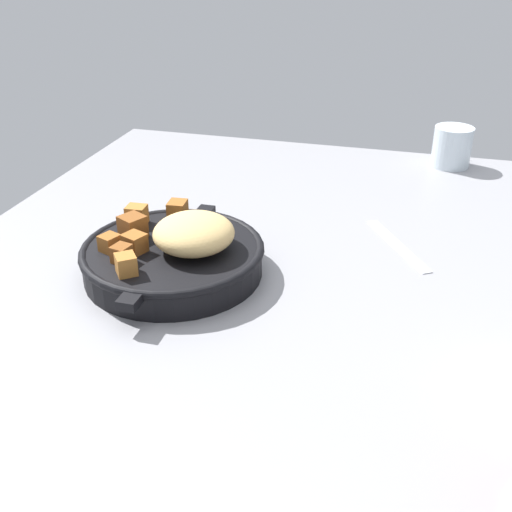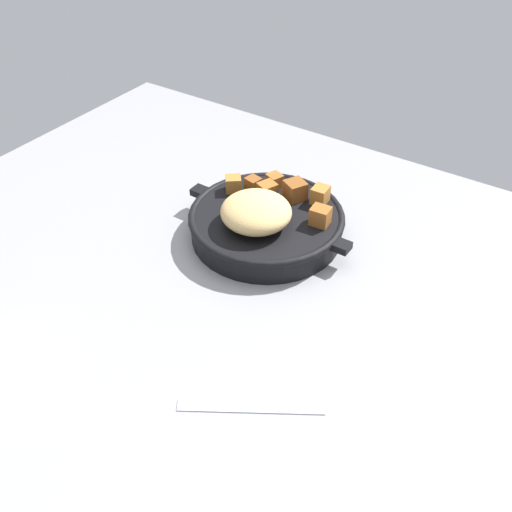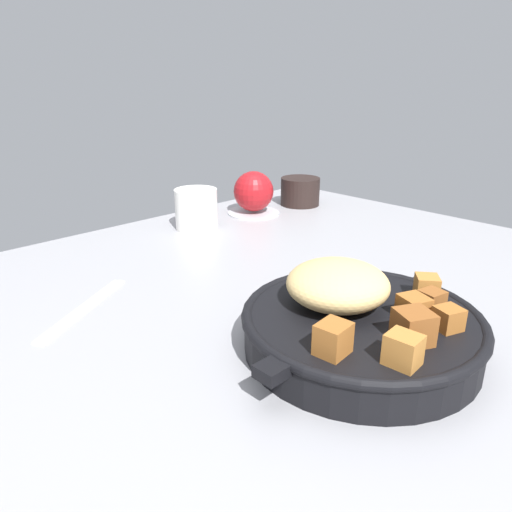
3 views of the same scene
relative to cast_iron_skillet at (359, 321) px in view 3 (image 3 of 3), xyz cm
name	(u,v)px [view 3 (image 3 of 3)]	position (x,y,z in cm)	size (l,w,h in cm)	color
ground_plane	(267,326)	(-1.98, 11.54, -4.39)	(118.92, 94.17, 2.40)	gray
cast_iron_skillet	(359,321)	(0.00, 0.00, 0.00)	(29.50, 25.15, 8.96)	black
saucer_plate	(254,212)	(29.57, 46.53, -2.89)	(10.91, 10.91, 0.60)	#B7BABF
red_apple	(254,191)	(29.57, 46.53, 1.59)	(8.37, 8.37, 8.37)	maroon
butter_knife	(84,308)	(-16.73, 29.07, -3.01)	(17.66, 1.60, 0.36)	silver
coffee_mug_dark	(300,191)	(42.35, 44.64, -0.13)	(8.72, 8.72, 6.12)	black
ceramic_mug_white	(196,209)	(14.35, 46.33, 0.62)	(7.99, 7.99, 7.63)	silver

